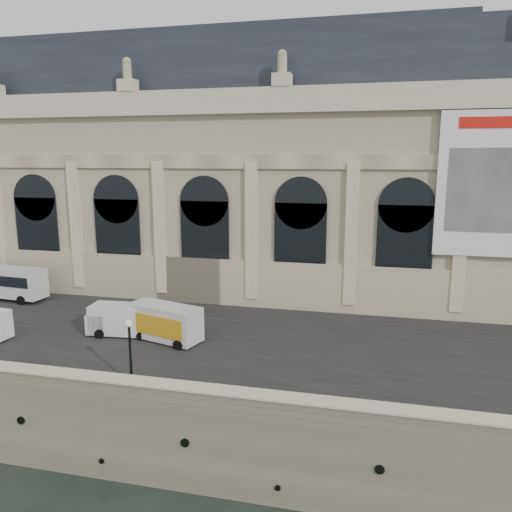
{
  "coord_description": "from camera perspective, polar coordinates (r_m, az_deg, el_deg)",
  "views": [
    {
      "loc": [
        12.97,
        -26.95,
        21.32
      ],
      "look_at": [
        1.43,
        22.0,
        11.45
      ],
      "focal_mm": 35.0,
      "sensor_mm": 36.0,
      "label": 1
    }
  ],
  "objects": [
    {
      "name": "parapet",
      "position": [
        33.82,
        -11.12,
        -14.89
      ],
      "size": [
        160.0,
        1.4,
        1.21
      ],
      "color": "gray",
      "rests_on": "quay"
    },
    {
      "name": "street",
      "position": [
        45.6,
        -4.1,
        -8.51
      ],
      "size": [
        160.0,
        24.0,
        0.06
      ],
      "primitive_type": "cube",
      "color": "#2D2D2D",
      "rests_on": "quay"
    },
    {
      "name": "box_truck",
      "position": [
        43.75,
        -10.83,
        -7.43
      ],
      "size": [
        8.07,
        4.52,
        3.1
      ],
      "color": "silver",
      "rests_on": "quay"
    },
    {
      "name": "van_c",
      "position": [
        45.67,
        -15.19,
        -7.04
      ],
      "size": [
        6.34,
        2.97,
        2.74
      ],
      "color": "silver",
      "rests_on": "quay"
    },
    {
      "name": "ground",
      "position": [
        36.73,
        -11.12,
        -24.6
      ],
      "size": [
        260.0,
        260.0,
        0.0
      ],
      "primitive_type": "plane",
      "color": "black",
      "rests_on": "ground"
    },
    {
      "name": "lamp_right",
      "position": [
        35.4,
        -14.17,
        -10.75
      ],
      "size": [
        0.48,
        0.48,
        4.72
      ],
      "color": "black",
      "rests_on": "quay"
    },
    {
      "name": "museum",
      "position": [
        60.86,
        -4.95,
        9.56
      ],
      "size": [
        69.0,
        18.7,
        29.1
      ],
      "color": "#B9AD8E",
      "rests_on": "quay"
    },
    {
      "name": "quay",
      "position": [
        65.89,
        1.39,
        -5.04
      ],
      "size": [
        160.0,
        70.0,
        6.0
      ],
      "primitive_type": "cube",
      "color": "gray",
      "rests_on": "ground"
    }
  ]
}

